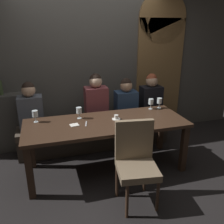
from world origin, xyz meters
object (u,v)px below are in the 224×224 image
Objects in this scene: banquette_bench at (96,134)px; diner_redhead at (31,108)px; chair_near_side at (136,158)px; wine_bottle_pale_label at (0,87)px; diner_near_end at (151,97)px; wine_glass_center_front at (79,111)px; wine_glass_end_right at (35,114)px; espresso_cup at (116,118)px; wine_glass_near_right at (159,101)px; fork_on_table at (86,124)px; diner_far_end at (126,101)px; wine_glass_near_left at (151,102)px; dining_table at (106,128)px; diner_bearded at (96,100)px.

diner_redhead reaches higher than banquette_bench.
wine_bottle_pale_label is at bearing 131.68° from chair_near_side.
diner_near_end reaches higher than chair_near_side.
chair_near_side is 5.98× the size of wine_glass_center_front.
wine_glass_end_right is 1.00× the size of wine_glass_center_front.
chair_near_side is at bearing -83.87° from banquette_bench.
wine_glass_near_right is at bearing 18.69° from espresso_cup.
wine_glass_center_front reaches higher than fork_on_table.
chair_near_side is at bearing -48.32° from wine_bottle_pale_label.
wine_glass_near_left is at bearing -51.96° from diner_far_end.
espresso_cup is at bearing -20.18° from wine_glass_center_front.
diner_redhead is 6.27× the size of espresso_cup.
wine_bottle_pale_label reaches higher than wine_glass_end_right.
diner_redhead is 0.61m from wine_bottle_pale_label.
diner_far_end is 4.40× the size of wine_glass_near_right.
wine_glass_near_right is (0.95, 0.32, 0.20)m from dining_table.
diner_redhead is 4.59× the size of wine_glass_near_right.
diner_far_end is at bearing 140.20° from wine_glass_near_right.
wine_bottle_pale_label reaches higher than wine_glass_center_front.
chair_near_side is at bearing -45.58° from fork_on_table.
chair_near_side is at bearing -120.35° from diner_near_end.
chair_near_side is 5.98× the size of wine_glass_near_left.
diner_near_end is at bearing 43.30° from fork_on_table.
wine_glass_end_right is 0.96× the size of fork_on_table.
diner_near_end is 4.63× the size of wine_glass_center_front.
diner_bearded is 1.09× the size of diner_near_end.
wine_glass_near_right is at bearing -17.19° from wine_bottle_pale_label.
diner_redhead reaches higher than chair_near_side.
wine_glass_end_right is (0.07, -0.45, 0.05)m from diner_redhead.
banquette_bench is 1.15m from diner_redhead.
banquette_bench is 1.20m from wine_glass_near_right.
diner_redhead is at bearing 178.60° from diner_bearded.
espresso_cup is at bearing -157.66° from wine_glass_near_left.
wine_glass_center_front is 1.37× the size of espresso_cup.
dining_table is at bearing -35.45° from diner_redhead.
wine_glass_center_front is 1.00× the size of wine_glass_near_left.
diner_near_end is 1.09m from espresso_cup.
chair_near_side is 5.98× the size of wine_glass_near_right.
diner_far_end reaches higher than wine_glass_center_front.
diner_near_end is at bearing 1.73° from banquette_bench.
diner_bearded is (0.02, 0.68, 0.19)m from dining_table.
chair_near_side is 1.29× the size of diner_near_end.
wine_bottle_pale_label is 1.39m from wine_glass_center_front.
espresso_cup is at bearing -120.19° from diner_far_end.
diner_far_end is at bearing 15.96° from wine_glass_end_right.
wine_glass_end_right is 0.59m from wine_glass_center_front.
diner_near_end is at bearing 83.21° from wine_glass_near_right.
chair_near_side is 1.70m from diner_near_end.
wine_glass_near_left reaches higher than dining_table.
diner_bearded reaches higher than chair_near_side.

